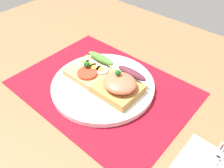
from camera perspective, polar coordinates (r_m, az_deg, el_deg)
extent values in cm
cube|color=#925D3B|center=(60.26, -2.15, -2.12)|extent=(120.00, 90.00, 3.20)
cube|color=maroon|center=(59.06, -2.19, -0.90)|extent=(42.67, 31.60, 0.30)
cylinder|color=white|center=(58.51, -2.21, -0.30)|extent=(25.60, 25.60, 1.36)
cube|color=tan|center=(60.19, -5.87, 2.84)|extent=(9.95, 8.91, 1.76)
cylinder|color=red|center=(58.07, -6.07, 2.64)|extent=(4.96, 4.96, 0.60)
ellipsoid|color=#4B7E31|center=(61.79, -2.76, 6.27)|extent=(8.76, 2.20, 1.80)
sphere|color=#1E5919|center=(58.99, -6.24, 4.69)|extent=(1.60, 1.60, 1.60)
cylinder|color=white|center=(61.91, -7.10, 5.31)|extent=(3.36, 3.36, 0.50)
cylinder|color=yellow|center=(61.72, -7.13, 5.55)|extent=(1.51, 1.51, 0.16)
cylinder|color=white|center=(61.05, -5.38, 4.87)|extent=(3.36, 3.36, 0.50)
cylinder|color=yellow|center=(60.85, -5.40, 5.11)|extent=(1.51, 1.51, 0.16)
cylinder|color=white|center=(59.64, -4.33, 3.92)|extent=(3.36, 3.36, 0.50)
cylinder|color=yellow|center=(59.44, -4.35, 4.17)|extent=(1.51, 1.51, 0.16)
cylinder|color=white|center=(58.84, -2.56, 3.41)|extent=(3.36, 3.36, 0.50)
cylinder|color=yellow|center=(58.64, -2.57, 3.66)|extent=(1.51, 1.51, 0.16)
cube|color=#A87F42|center=(54.95, 1.63, -1.30)|extent=(9.75, 8.99, 1.97)
ellipsoid|color=#E16345|center=(53.33, 2.03, 0.38)|extent=(8.00, 7.19, 2.57)
ellipsoid|color=#52222D|center=(56.67, 4.85, 2.64)|extent=(8.29, 2.20, 1.80)
sphere|color=#1E5919|center=(52.88, 1.47, 2.79)|extent=(1.40, 1.40, 1.40)
cube|color=#B7B7BC|center=(50.26, 24.63, -15.62)|extent=(1.50, 1.20, 0.32)
cube|color=#B7B7BC|center=(51.53, 24.80, -13.75)|extent=(0.32, 2.80, 0.32)
cube|color=#B7B7BC|center=(51.52, 25.47, -14.08)|extent=(0.32, 2.80, 0.32)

